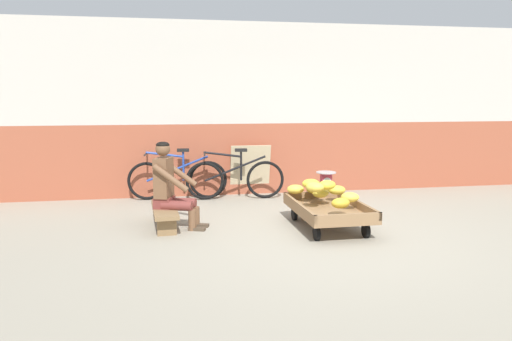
{
  "coord_description": "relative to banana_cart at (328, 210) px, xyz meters",
  "views": [
    {
      "loc": [
        -1.94,
        -5.45,
        1.72
      ],
      "look_at": [
        -0.77,
        0.9,
        0.75
      ],
      "focal_mm": 34.76,
      "sensor_mm": 36.0,
      "label": 1
    }
  ],
  "objects": [
    {
      "name": "back_wall",
      "position": [
        -0.13,
        2.63,
        1.25
      ],
      "size": [
        16.0,
        0.3,
        2.98
      ],
      "color": "#A35138",
      "rests_on": "ground"
    },
    {
      "name": "low_bench",
      "position": [
        -2.11,
        0.44,
        -0.04
      ],
      "size": [
        0.37,
        1.12,
        0.27
      ],
      "color": "olive",
      "rests_on": "ground"
    },
    {
      "name": "vendor_seated",
      "position": [
        -2.02,
        0.41,
        0.33
      ],
      "size": [
        0.73,
        0.6,
        1.14
      ],
      "color": "brown",
      "rests_on": "ground"
    },
    {
      "name": "ground_plane",
      "position": [
        -0.13,
        -0.6,
        -0.24
      ],
      "size": [
        80.0,
        80.0,
        0.0
      ],
      "primitive_type": "plane",
      "color": "gray"
    },
    {
      "name": "plastic_crate",
      "position": [
        0.3,
        1.0,
        -0.09
      ],
      "size": [
        0.36,
        0.28,
        0.3
      ],
      "color": "#234CA8",
      "rests_on": "ground"
    },
    {
      "name": "banana_pile",
      "position": [
        -0.01,
        0.22,
        0.22
      ],
      "size": [
        0.83,
        1.22,
        0.26
      ],
      "color": "gold",
      "rests_on": "banana_cart"
    },
    {
      "name": "bicycle_far_left",
      "position": [
        -0.94,
        2.09,
        0.11
      ],
      "size": [
        1.66,
        0.48,
        0.86
      ],
      "color": "black",
      "rests_on": "ground"
    },
    {
      "name": "banana_cart",
      "position": [
        0.0,
        0.0,
        0.0
      ],
      "size": [
        0.86,
        1.45,
        0.36
      ],
      "color": "#8E6B47",
      "rests_on": "ground"
    },
    {
      "name": "sign_board",
      "position": [
        -0.62,
        2.43,
        0.2
      ],
      "size": [
        0.7,
        0.23,
        0.88
      ],
      "color": "#C6B289",
      "rests_on": "ground"
    },
    {
      "name": "weighing_scale",
      "position": [
        0.3,
        1.0,
        0.21
      ],
      "size": [
        0.3,
        0.3,
        0.29
      ],
      "color": "#28282D",
      "rests_on": "plastic_crate"
    },
    {
      "name": "shopping_bag",
      "position": [
        0.51,
        0.45,
        -0.12
      ],
      "size": [
        0.18,
        0.12,
        0.24
      ],
      "primitive_type": "cube",
      "color": "silver",
      "rests_on": "ground"
    },
    {
      "name": "bicycle_near_left",
      "position": [
        -1.89,
        2.25,
        0.11
      ],
      "size": [
        1.66,
        0.48,
        0.86
      ],
      "color": "black",
      "rests_on": "ground"
    }
  ]
}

